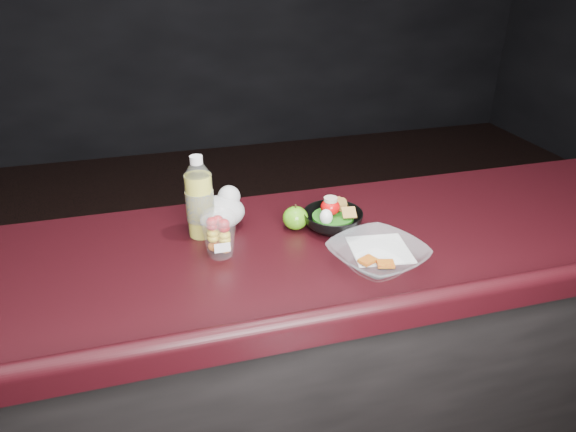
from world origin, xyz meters
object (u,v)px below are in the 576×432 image
object	(u,v)px
takeout_bowl	(378,256)
fruit_cup	(219,232)
lemonade_bottle	(200,203)
green_apple	(295,218)
snack_bowl	(332,219)

from	to	relation	value
takeout_bowl	fruit_cup	bearing A→B (deg)	156.72
lemonade_bottle	green_apple	world-z (taller)	lemonade_bottle
fruit_cup	snack_bowl	xyz separation A→B (m)	(0.35, 0.06, -0.04)
fruit_cup	snack_bowl	bearing A→B (deg)	9.15
fruit_cup	takeout_bowl	distance (m)	0.43
fruit_cup	green_apple	bearing A→B (deg)	19.86
snack_bowl	green_apple	bearing A→B (deg)	163.72
lemonade_bottle	takeout_bowl	world-z (taller)	lemonade_bottle
green_apple	takeout_bowl	xyz separation A→B (m)	(0.15, -0.26, -0.01)
green_apple	lemonade_bottle	bearing A→B (deg)	171.56
lemonade_bottle	takeout_bowl	size ratio (longest dim) A/B	0.78
fruit_cup	takeout_bowl	world-z (taller)	fruit_cup
takeout_bowl	green_apple	bearing A→B (deg)	120.67
green_apple	takeout_bowl	distance (m)	0.30
lemonade_bottle	green_apple	distance (m)	0.29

